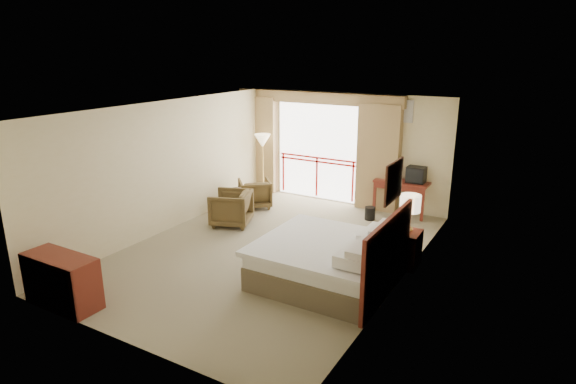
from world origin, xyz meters
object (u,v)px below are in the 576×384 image
Objects in this scene: dresser at (62,281)px; nightstand at (406,249)px; wastebasket at (370,213)px; bed at (330,260)px; tv at (416,175)px; armchair_near at (232,224)px; table_lamp at (410,204)px; floor_lamp at (263,143)px; side_table at (237,196)px; armchair_far at (255,207)px; desk at (403,188)px.

nightstand is at bearing 45.64° from dresser.
wastebasket is (-1.40, 1.94, -0.17)m from nightstand.
dresser is at bearing -139.20° from bed.
tv is at bearing 43.22° from wastebasket.
tv is 4.26m from armchair_near.
table_lamp is 2.55m from wastebasket.
dresser is at bearing -85.78° from floor_lamp.
table_lamp reaches higher than nightstand.
bed is 1.78× the size of dresser.
tv is 0.49× the size of armchair_near.
side_table is at bearing -172.04° from armchair_near.
table_lamp is 1.57× the size of tv.
armchair_far reaches higher than wastebasket.
bed reaches higher than wastebasket.
armchair_far is 0.63× the size of dresser.
tv is (0.30, -0.06, 0.36)m from desk.
tv reaches higher than side_table.
tv is at bearing 103.40° from table_lamp.
armchair_far is (-3.24, 2.63, -0.38)m from bed.
bed is 3.33× the size of nightstand.
table_lamp reaches higher than bed.
dresser is at bearing -136.75° from nightstand.
wastebasket is 0.35× the size of armchair_near.
table_lamp is at bearing -53.53° from wastebasket.
wastebasket is 6.41m from dresser.
tv is at bearing 157.35° from armchair_far.
nightstand is 1.01× the size of table_lamp.
desk is 0.75× the size of floor_lamp.
desk is (-0.92, 2.68, -0.51)m from table_lamp.
armchair_far is 1.48× the size of side_table.
desk is 7.32m from dresser.
wastebasket is (-0.47, -0.79, -0.47)m from desk.
side_table is at bearing 147.70° from bed.
side_table is (-3.43, -1.77, -0.27)m from desk.
tv reaches higher than bed.
side_table is 0.31× the size of floor_lamp.
table_lamp is at bearing -65.98° from desk.
side_table is at bearing -85.28° from floor_lamp.
armchair_near is (0.24, -1.28, 0.00)m from armchair_far.
side_table is at bearing 166.52° from nightstand.
armchair_near is at bearing -141.54° from tv.
floor_lamp reaches higher than dresser.
floor_lamp is (-0.56, 2.15, 1.39)m from armchair_near.
tv is at bearing 107.13° from armchair_near.
nightstand is 2.82m from tv.
bed reaches higher than nightstand.
nightstand is 2.40m from wastebasket.
nightstand is at bearing -66.30° from desk.
nightstand is at bearing -90.00° from table_lamp.
side_table is at bearing -161.61° from wastebasket.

